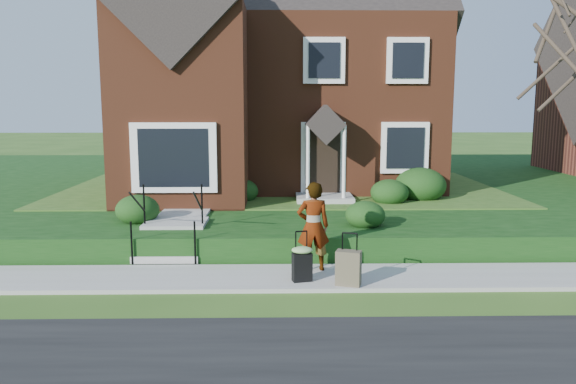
{
  "coord_description": "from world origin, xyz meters",
  "views": [
    {
      "loc": [
        -0.14,
        -10.44,
        3.33
      ],
      "look_at": [
        0.09,
        2.0,
        1.41
      ],
      "focal_mm": 35.0,
      "sensor_mm": 36.0,
      "label": 1
    }
  ],
  "objects_px": {
    "woman": "(313,226)",
    "suitcase_black": "(302,262)",
    "suitcase_olive": "(348,268)",
    "front_steps": "(172,234)"
  },
  "relations": [
    {
      "from": "front_steps",
      "to": "suitcase_olive",
      "type": "relative_size",
      "value": 2.08
    },
    {
      "from": "suitcase_black",
      "to": "suitcase_olive",
      "type": "height_order",
      "value": "suitcase_olive"
    },
    {
      "from": "woman",
      "to": "suitcase_olive",
      "type": "height_order",
      "value": "woman"
    },
    {
      "from": "front_steps",
      "to": "suitcase_olive",
      "type": "distance_m",
      "value": 4.39
    },
    {
      "from": "front_steps",
      "to": "suitcase_black",
      "type": "xyz_separation_m",
      "value": [
        2.81,
        -2.19,
        -0.03
      ]
    },
    {
      "from": "woman",
      "to": "suitcase_black",
      "type": "distance_m",
      "value": 0.93
    },
    {
      "from": "woman",
      "to": "suitcase_olive",
      "type": "bearing_deg",
      "value": 115.88
    },
    {
      "from": "woman",
      "to": "suitcase_black",
      "type": "height_order",
      "value": "woman"
    },
    {
      "from": "suitcase_black",
      "to": "suitcase_olive",
      "type": "relative_size",
      "value": 0.98
    },
    {
      "from": "woman",
      "to": "suitcase_olive",
      "type": "relative_size",
      "value": 1.83
    }
  ]
}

